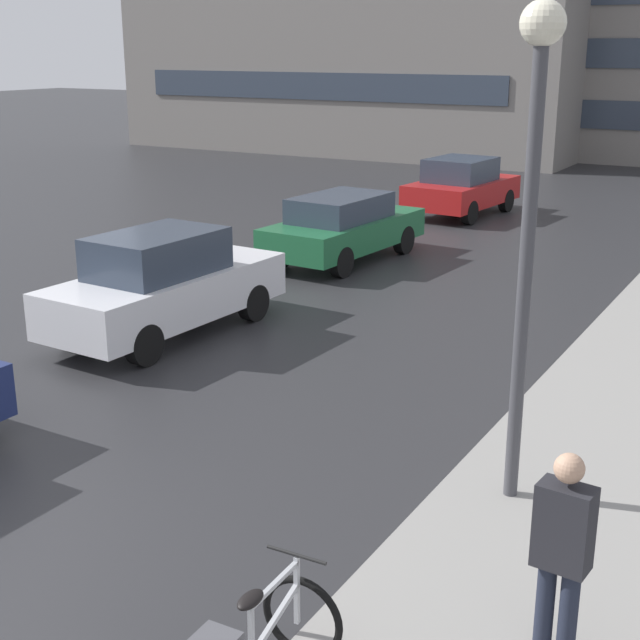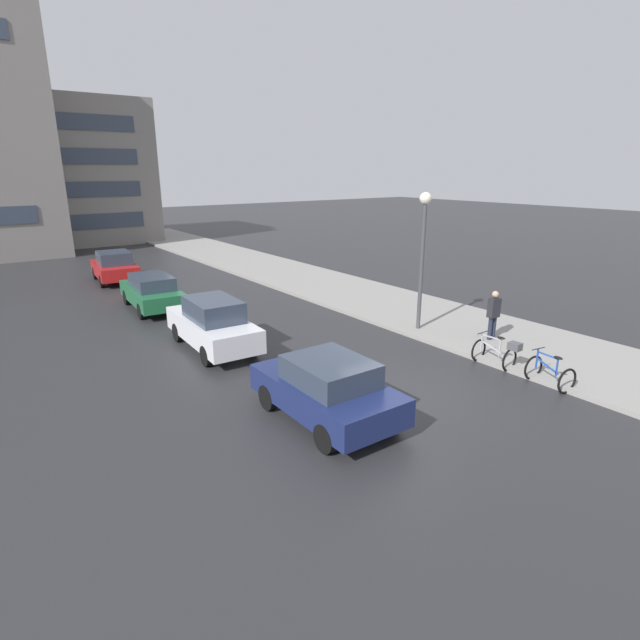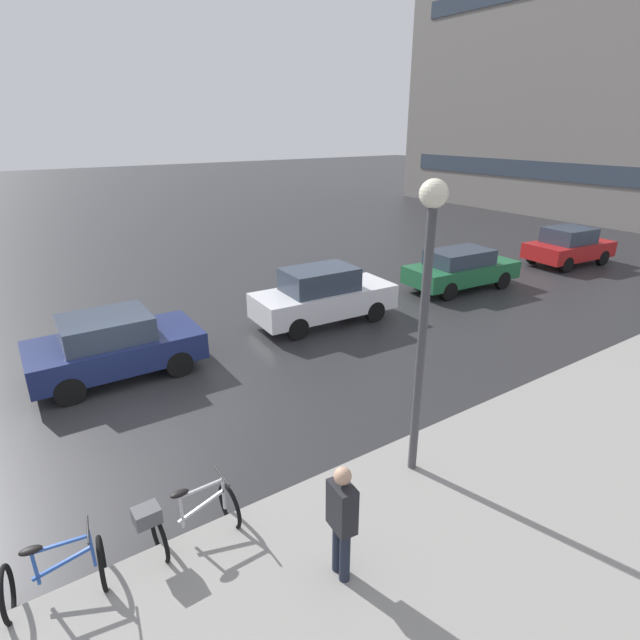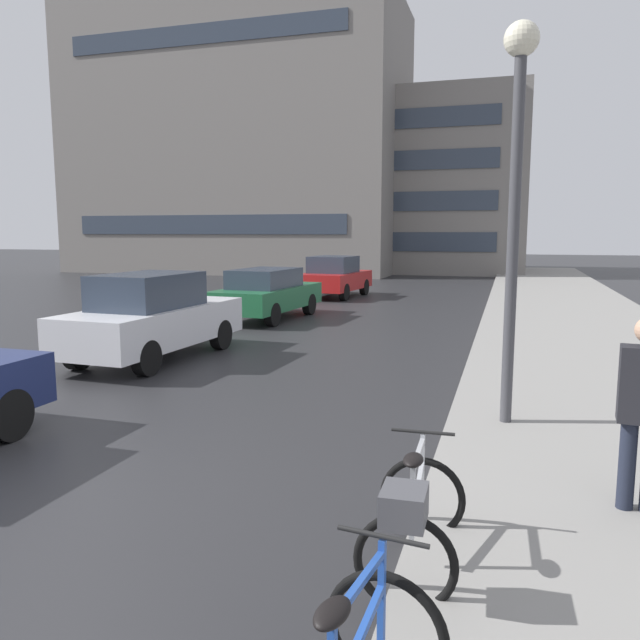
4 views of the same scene
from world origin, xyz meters
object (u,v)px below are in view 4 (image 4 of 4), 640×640
at_px(bicycle_second, 412,518).
at_px(car_red, 334,277).
at_px(car_white, 153,317).
at_px(car_green, 267,293).
at_px(streetlamp, 516,160).

distance_m(bicycle_second, car_red, 19.94).
xyz_separation_m(car_white, car_red, (0.21, 12.55, -0.05)).
height_order(car_white, car_red, car_white).
distance_m(bicycle_second, car_white, 8.93).
distance_m(car_white, car_green, 6.05).
height_order(car_white, streetlamp, streetlamp).
distance_m(car_white, car_red, 12.55).
bearing_deg(streetlamp, car_green, 127.45).
distance_m(car_red, streetlamp, 16.81).
relative_size(bicycle_second, car_white, 0.31).
height_order(bicycle_second, car_red, car_red).
height_order(car_green, streetlamp, streetlamp).
distance_m(car_green, streetlamp, 11.36).
height_order(car_green, car_red, car_red).
bearing_deg(car_green, streetlamp, -52.55).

